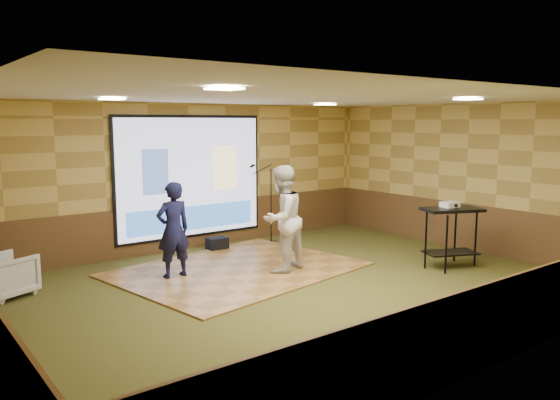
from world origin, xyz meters
TOP-DOWN VIEW (x-y plane):
  - ground at (0.00, 0.00)m, footprint 9.00×9.00m
  - room_shell at (0.00, 0.00)m, footprint 9.04×7.04m
  - wainscot_back at (0.00, 3.48)m, footprint 9.00×0.04m
  - wainscot_front at (0.00, -3.48)m, footprint 9.00×0.04m
  - wainscot_right at (4.48, 0.00)m, footprint 0.04×7.00m
  - projector_screen at (0.00, 3.44)m, footprint 3.32×0.06m
  - downlight_nw at (-2.20, 1.80)m, footprint 0.32×0.32m
  - downlight_ne at (2.20, 1.80)m, footprint 0.32×0.32m
  - downlight_sw at (-2.20, -1.50)m, footprint 0.32×0.32m
  - downlight_se at (2.20, -1.50)m, footprint 0.32×0.32m
  - dance_floor at (-0.18, 1.42)m, footprint 4.52×3.72m
  - player_left at (-1.31, 1.64)m, footprint 0.59×0.40m
  - player_right at (0.36, 0.84)m, footprint 1.07×0.94m
  - av_table at (3.01, -0.74)m, footprint 1.04×0.54m
  - projector at (3.05, -0.66)m, footprint 0.33×0.29m
  - mic_stand at (1.57, 2.88)m, footprint 0.69×0.28m
  - banquet_chair at (-3.77, 2.28)m, footprint 0.93×0.92m
  - duffel_bag at (0.32, 2.99)m, footprint 0.43×0.31m

SIDE VIEW (x-z plane):
  - ground at x=0.00m, z-range 0.00..0.00m
  - dance_floor at x=-0.18m, z-range 0.00..0.03m
  - duffel_bag at x=0.32m, z-range 0.00..0.26m
  - banquet_chair at x=-3.77m, z-range 0.00..0.65m
  - wainscot_back at x=0.00m, z-range 0.00..0.95m
  - wainscot_front at x=0.00m, z-range 0.00..0.95m
  - wainscot_right at x=4.48m, z-range 0.00..0.95m
  - mic_stand at x=1.57m, z-range -0.38..1.37m
  - av_table at x=3.01m, z-range 0.24..1.33m
  - player_left at x=-1.31m, z-range 0.03..1.64m
  - player_right at x=0.36m, z-range 0.03..1.88m
  - projector at x=3.05m, z-range 1.09..1.19m
  - projector_screen at x=0.00m, z-range 0.21..2.73m
  - room_shell at x=0.00m, z-range 0.58..3.60m
  - downlight_nw at x=-2.20m, z-range 2.96..2.98m
  - downlight_ne at x=2.20m, z-range 2.96..2.98m
  - downlight_sw at x=-2.20m, z-range 2.96..2.98m
  - downlight_se at x=2.20m, z-range 2.96..2.98m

